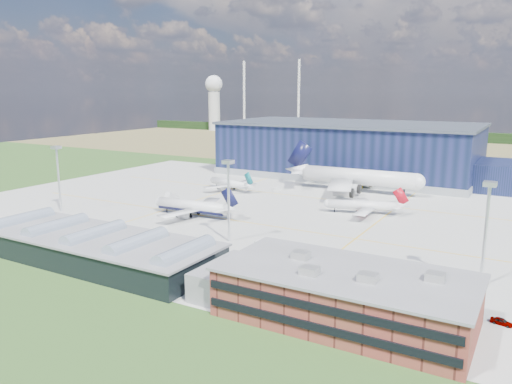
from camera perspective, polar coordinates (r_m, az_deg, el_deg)
name	(u,v)px	position (r m, az deg, el deg)	size (l,w,h in m)	color
ground	(252,214)	(170.45, -0.41, -2.58)	(600.00, 600.00, 0.00)	#2E541F
apron	(267,208)	(178.89, 1.22, -1.89)	(220.00, 160.00, 0.08)	#AAAAA4
farmland	(408,150)	(374.36, 16.97, 4.67)	(600.00, 220.00, 0.01)	olive
treeline	(431,135)	(451.91, 19.36, 6.13)	(600.00, 8.00, 8.00)	black
horizon_dressing	(237,98)	(516.32, -2.20, 10.72)	(440.20, 18.00, 70.00)	silver
hangar	(354,152)	(252.51, 11.15, 4.51)	(145.00, 62.00, 26.10)	#0F1933
ops_building	(345,295)	(94.79, 10.14, -11.49)	(46.00, 23.00, 10.90)	brown
glass_concourse	(105,248)	(128.00, -16.83, -6.19)	(78.00, 23.00, 8.60)	black
light_mast_west	(58,168)	(184.43, -21.72, 2.57)	(2.60, 2.60, 23.00)	silver
light_mast_center	(228,187)	(137.05, -3.17, 0.52)	(2.60, 2.60, 23.00)	silver
light_mast_east	(487,217)	(115.81, 24.89, -2.60)	(2.60, 2.60, 23.00)	silver
airliner_navy	(192,200)	(168.55, -7.36, -0.93)	(33.45, 32.72, 10.91)	white
airliner_red	(362,200)	(173.98, 11.99, -0.94)	(29.10, 28.47, 9.49)	white
airliner_widebody	(359,169)	(210.38, 11.64, 2.64)	(60.66, 59.34, 19.78)	white
airliner_regional	(229,180)	(211.79, -3.07, 1.42)	(27.17, 26.58, 8.86)	white
gse_tug_a	(184,212)	(172.75, -8.23, -2.24)	(2.31, 3.77, 1.57)	yellow
gse_van_a	(266,246)	(132.01, 1.14, -6.24)	(2.54, 5.82, 2.54)	silver
gse_cart_a	(277,189)	(211.21, 2.37, 0.35)	(1.91, 2.87, 1.24)	silver
gse_tug_c	(358,187)	(219.09, 11.63, 0.56)	(2.08, 3.33, 1.46)	yellow
gse_cart_b	(336,202)	(188.46, 9.07, -1.15)	(2.01, 3.02, 1.31)	silver
airstair	(172,201)	(184.60, -9.63, -1.07)	(2.23, 5.57, 3.56)	silver
car_a	(502,322)	(103.02, 26.26, -13.13)	(1.54, 3.82, 1.30)	#99999E
car_b	(373,258)	(128.55, 13.23, -7.39)	(1.19, 3.40, 1.12)	#99999E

